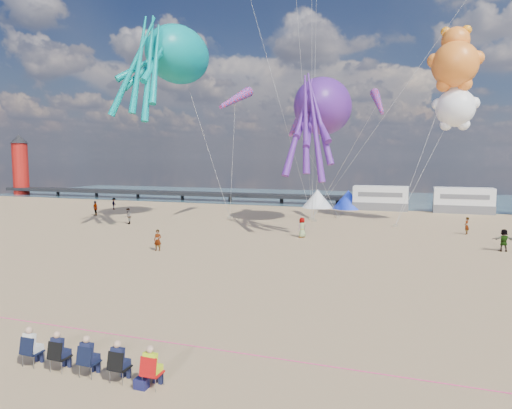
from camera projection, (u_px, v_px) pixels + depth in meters
The scene contains 30 objects.
ground at pixel (192, 298), 21.59m from camera, with size 120.00×120.00×0.00m, color tan.
water at pixel (348, 198), 73.32m from camera, with size 120.00×120.00×0.00m, color #365A68.
pier at pixel (160, 193), 71.92m from camera, with size 60.00×3.00×0.50m, color black.
lighthouse at pixel (21, 169), 80.61m from camera, with size 2.60×2.60×9.00m, color #A5140F.
motorhome_0 at pixel (381, 198), 57.12m from camera, with size 6.60×2.50×3.00m, color silver.
motorhome_1 at pixel (463, 200), 54.05m from camera, with size 6.60×2.50×3.00m, color silver.
tent_white at pixel (317, 198), 59.73m from camera, with size 4.00×4.00×2.40m, color white.
tent_blue at pixel (348, 199), 58.44m from camera, with size 4.00×4.00×2.40m, color #1933CC.
spectator_row at pixel (90, 355), 13.86m from camera, with size 6.10×0.90×1.30m, color black, non-canonical shape.
cooler_navy at pixel (141, 384), 13.13m from camera, with size 0.38×0.28×0.30m, color #161846.
rope_line at pixel (130, 337), 16.89m from camera, with size 0.03×0.03×34.00m, color #F2338C.
standing_person at pixel (158, 240), 32.32m from camera, with size 0.55×0.36×1.52m, color tan.
beachgoer_0 at pixel (302, 227), 37.66m from camera, with size 0.61×0.40×1.67m, color #7F6659.
beachgoer_1 at pixel (128, 216), 45.15m from camera, with size 0.78×0.51×1.59m, color #7F6659.
beachgoer_2 at pixel (114, 204), 57.68m from camera, with size 0.72×0.56×1.48m, color #7F6659.
beachgoer_3 at pixel (95, 208), 51.81m from camera, with size 1.06×0.61×1.65m, color #7F6659.
beachgoer_4 at pixel (504, 240), 32.13m from camera, with size 0.94×0.39×1.60m, color #7F6659.
beachgoer_5 at pixel (467, 226), 39.23m from camera, with size 1.37×0.44×1.48m, color #7F6659.
sandbag_a at pixel (230, 217), 49.28m from camera, with size 0.50×0.35×0.22m, color gray.
sandbag_b at pixel (314, 220), 46.98m from camera, with size 0.50×0.35×0.22m, color gray.
sandbag_c at pixel (395, 226), 43.43m from camera, with size 0.50×0.35×0.22m, color gray.
sandbag_d at pixel (338, 217), 49.73m from camera, with size 0.50×0.35×0.22m, color gray.
sandbag_e at pixel (312, 219), 48.29m from camera, with size 0.50×0.35×0.22m, color gray.
kite_octopus_teal at pixel (178, 55), 43.42m from camera, with size 4.48×10.46×11.96m, color #038E8A, non-canonical shape.
kite_octopus_purple at pixel (323, 106), 42.99m from camera, with size 4.48×10.45×11.94m, color #521F85, non-canonical shape.
kite_panda at pixel (455, 108), 42.36m from camera, with size 4.28×4.03×6.05m, color white, non-canonical shape.
kite_teddy_orange at pixel (455, 64), 41.54m from camera, with size 5.01×4.72×7.07m, color orange, non-canonical shape.
windsock_left at pixel (235, 99), 46.22m from camera, with size 1.10×6.40×6.40m, color red, non-canonical shape.
windsock_mid at pixel (296, 125), 46.60m from camera, with size 1.00×5.45×5.45m, color red, non-canonical shape.
windsock_right at pixel (378, 102), 43.33m from camera, with size 0.90×5.19×5.19m, color red, non-canonical shape.
Camera 1 is at (9.72, -18.88, 6.66)m, focal length 32.00 mm.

